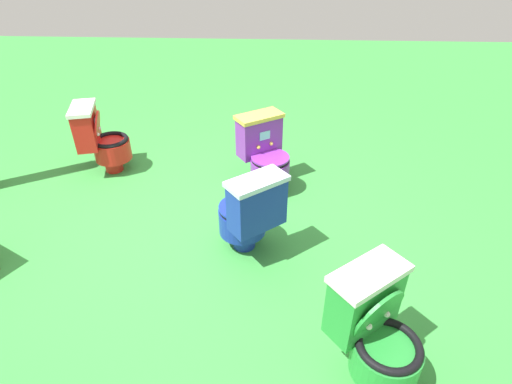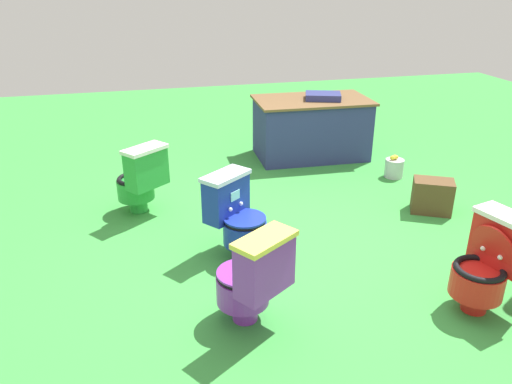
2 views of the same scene
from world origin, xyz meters
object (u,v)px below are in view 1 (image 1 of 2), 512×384
(toilet_purple, at_px, (265,154))
(toilet_blue, at_px, (249,213))
(toilet_red, at_px, (100,139))
(toilet_green, at_px, (376,330))

(toilet_purple, xyz_separation_m, toilet_blue, (0.09, 0.95, 0.00))
(toilet_purple, distance_m, toilet_blue, 0.95)
(toilet_purple, height_order, toilet_blue, same)
(toilet_blue, relative_size, toilet_red, 1.00)
(toilet_purple, xyz_separation_m, toilet_green, (-0.66, 1.98, 0.00))
(toilet_blue, bearing_deg, toilet_purple, 46.03)
(toilet_blue, xyz_separation_m, toilet_green, (-0.75, 1.03, 0.00))
(toilet_red, bearing_deg, toilet_purple, 67.42)
(toilet_red, xyz_separation_m, toilet_green, (-2.33, 2.21, 0.00))
(toilet_red, height_order, toilet_green, same)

